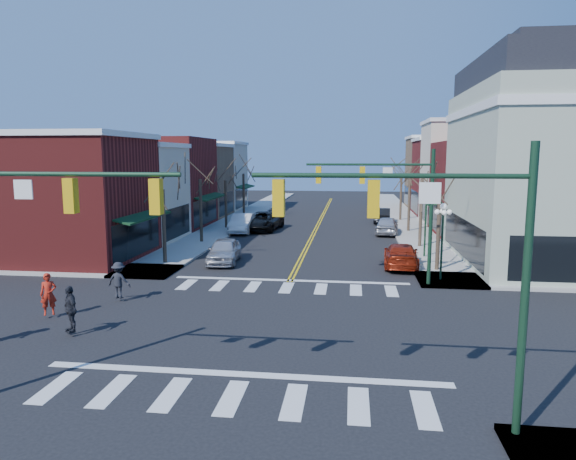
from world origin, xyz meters
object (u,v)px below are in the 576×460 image
(lamppost_midblock, at_px, (426,215))
(car_right_far, at_px, (382,215))
(car_left_mid, at_px, (242,223))
(pedestrian_dark_b, at_px, (119,280))
(car_left_far, at_px, (263,221))
(pedestrian_red_a, at_px, (48,294))
(lamppost_corner, at_px, (443,228))
(car_left_near, at_px, (224,251))
(car_right_near, at_px, (401,255))
(pedestrian_dark_a, at_px, (70,309))
(victorian_corner, at_px, (565,159))
(car_right_mid, at_px, (387,225))

(lamppost_midblock, bearing_deg, car_right_far, 95.58)
(car_left_mid, bearing_deg, pedestrian_dark_b, -94.57)
(car_left_far, relative_size, pedestrian_red_a, 3.40)
(lamppost_corner, bearing_deg, car_left_near, 164.99)
(pedestrian_dark_b, bearing_deg, pedestrian_red_a, 62.01)
(car_right_near, xyz_separation_m, pedestrian_dark_a, (-13.70, -14.10, 0.32))
(pedestrian_dark_b, bearing_deg, pedestrian_dark_a, 98.37)
(lamppost_corner, xyz_separation_m, pedestrian_dark_b, (-15.76, -5.75, -1.94))
(car_left_mid, bearing_deg, car_right_near, -46.51)
(victorian_corner, relative_size, car_left_mid, 2.81)
(pedestrian_red_a, bearing_deg, victorian_corner, 0.27)
(car_right_mid, relative_size, pedestrian_dark_a, 2.56)
(car_left_far, bearing_deg, car_right_mid, 0.41)
(car_right_mid, xyz_separation_m, pedestrian_dark_b, (-13.96, -22.73, 0.23))
(lamppost_corner, relative_size, pedestrian_dark_a, 2.39)
(car_right_far, bearing_deg, victorian_corner, 121.44)
(lamppost_corner, xyz_separation_m, lamppost_midblock, (0.00, 6.50, 0.00))
(pedestrian_dark_a, bearing_deg, car_right_far, 110.75)
(car_right_near, xyz_separation_m, pedestrian_dark_b, (-13.96, -9.40, 0.29))
(car_left_near, distance_m, car_right_near, 11.20)
(car_right_far, bearing_deg, pedestrian_red_a, 68.12)
(lamppost_midblock, xyz_separation_m, car_right_far, (-1.80, 18.43, -2.20))
(victorian_corner, bearing_deg, car_right_mid, 132.63)
(car_left_near, height_order, car_left_mid, car_left_mid)
(pedestrian_dark_b, bearing_deg, car_right_mid, -116.41)
(car_left_far, bearing_deg, car_right_far, 37.46)
(lamppost_midblock, distance_m, car_left_near, 13.52)
(victorian_corner, height_order, pedestrian_dark_a, victorian_corner)
(car_right_far, height_order, pedestrian_red_a, pedestrian_red_a)
(victorian_corner, relative_size, lamppost_corner, 3.29)
(lamppost_corner, bearing_deg, car_left_far, 125.77)
(car_right_mid, relative_size, pedestrian_red_a, 2.58)
(lamppost_midblock, xyz_separation_m, pedestrian_dark_b, (-15.76, -12.25, -1.94))
(lamppost_midblock, distance_m, pedestrian_red_a, 23.22)
(car_left_near, bearing_deg, car_left_mid, 92.24)
(victorian_corner, bearing_deg, car_left_mid, 155.52)
(lamppost_corner, relative_size, car_right_near, 0.85)
(car_left_mid, xyz_separation_m, car_right_near, (12.80, -12.78, -0.10))
(victorian_corner, distance_m, pedestrian_dark_b, 27.37)
(car_left_near, bearing_deg, pedestrian_red_a, -115.67)
(car_left_mid, bearing_deg, car_left_far, 43.79)
(car_left_mid, bearing_deg, pedestrian_dark_a, -93.48)
(car_right_mid, height_order, pedestrian_red_a, pedestrian_red_a)
(car_left_far, xyz_separation_m, car_right_near, (11.20, -14.40, -0.11))
(car_left_mid, xyz_separation_m, pedestrian_dark_b, (-1.16, -22.18, 0.19))
(car_left_far, distance_m, car_right_near, 18.24)
(car_right_mid, xyz_separation_m, pedestrian_red_a, (-15.78, -25.51, 0.26))
(victorian_corner, relative_size, pedestrian_red_a, 7.93)
(pedestrian_red_a, bearing_deg, car_left_near, 40.08)
(car_left_mid, distance_m, car_right_near, 18.09)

